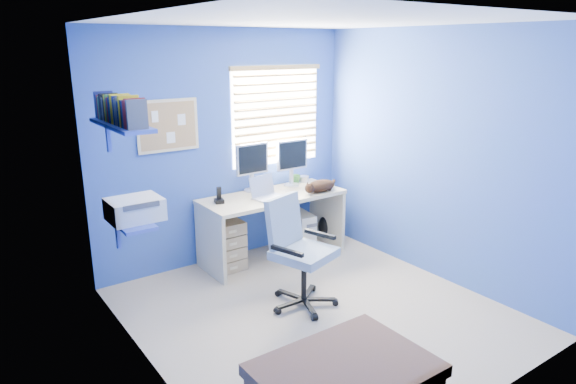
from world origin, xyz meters
TOP-DOWN VIEW (x-y plane):
  - floor at (0.00, 0.00)m, footprint 3.00×3.20m
  - ceiling at (0.00, 0.00)m, footprint 3.00×3.20m
  - wall_back at (0.00, 1.60)m, footprint 3.00×0.01m
  - wall_front at (0.00, -1.60)m, footprint 3.00×0.01m
  - wall_left at (-1.50, 0.00)m, footprint 0.01×3.20m
  - wall_right at (1.50, 0.00)m, footprint 0.01×3.20m
  - desk at (0.37, 1.26)m, footprint 1.60×0.65m
  - laptop at (0.27, 1.16)m, footprint 0.37×0.32m
  - monitor_left at (0.27, 1.52)m, footprint 0.40×0.13m
  - monitor_right at (0.76, 1.45)m, footprint 0.40×0.12m
  - phone at (-0.25, 1.33)m, footprint 0.12×0.13m
  - mug at (0.87, 1.50)m, footprint 0.10×0.09m
  - cd_spindle at (0.99, 1.51)m, footprint 0.13×0.13m
  - cat at (0.88, 1.05)m, footprint 0.40×0.27m
  - tower_pc at (0.78, 1.28)m, footprint 0.25×0.46m
  - drawer_boxes at (-0.21, 1.27)m, footprint 0.35×0.28m
  - yellow_book at (0.64, 1.08)m, footprint 0.03×0.17m
  - backpack at (1.24, 1.29)m, footprint 0.38×0.33m
  - office_chair at (-0.03, 0.22)m, footprint 0.74×0.74m
  - window_blinds at (0.65, 1.57)m, footprint 1.15×0.05m
  - corkboard at (-0.65, 1.58)m, footprint 0.64×0.02m
  - wall_shelves at (-1.35, 0.75)m, footprint 0.42×0.90m

SIDE VIEW (x-z plane):
  - floor at x=0.00m, z-range 0.00..0.00m
  - yellow_book at x=0.64m, z-range 0.00..0.24m
  - backpack at x=1.24m, z-range 0.00..0.38m
  - tower_pc at x=0.78m, z-range 0.00..0.45m
  - drawer_boxes at x=-0.21m, z-range 0.00..0.54m
  - desk at x=0.37m, z-range 0.00..0.74m
  - office_chair at x=-0.03m, z-range -0.13..0.88m
  - cd_spindle at x=0.99m, z-range 0.74..0.81m
  - mug at x=0.87m, z-range 0.74..0.84m
  - cat at x=0.88m, z-range 0.74..0.87m
  - phone at x=-0.25m, z-range 0.74..0.91m
  - laptop at x=0.27m, z-range 0.74..0.96m
  - monitor_left at x=0.27m, z-range 0.74..1.28m
  - monitor_right at x=0.76m, z-range 0.74..1.28m
  - wall_back at x=0.00m, z-range 0.00..2.50m
  - wall_front at x=0.00m, z-range 0.00..2.50m
  - wall_left at x=-1.50m, z-range 0.00..2.50m
  - wall_right at x=1.50m, z-range 0.00..2.50m
  - wall_shelves at x=-1.35m, z-range 0.91..1.96m
  - corkboard at x=-0.65m, z-range 1.29..1.81m
  - window_blinds at x=0.65m, z-range 1.00..2.10m
  - ceiling at x=0.00m, z-range 2.50..2.50m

